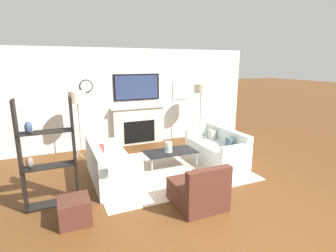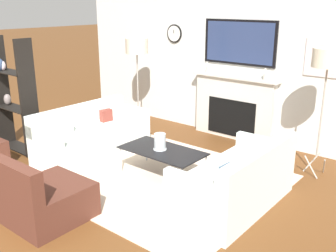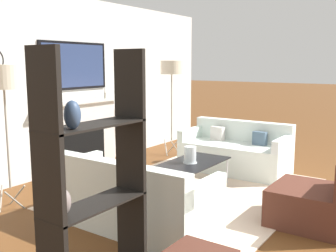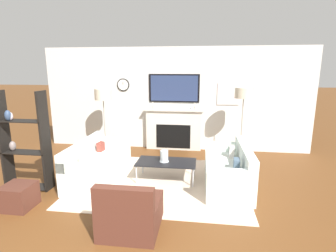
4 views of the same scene
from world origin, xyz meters
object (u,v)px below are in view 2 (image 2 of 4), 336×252
object	(u,v)px
armchair	(45,200)
floor_lamp_left	(137,47)
couch_right	(237,183)
couch_left	(91,137)
hurricane_candle	(160,143)
floor_lamp_right	(328,60)
coffee_table	(162,152)
shelf_unit	(14,97)

from	to	relation	value
armchair	floor_lamp_left	world-z (taller)	floor_lamp_left
couch_right	armchair	distance (m)	2.15
armchair	couch_left	bearing A→B (deg)	125.27
couch_right	hurricane_candle	bearing A→B (deg)	176.22
armchair	floor_lamp_right	bearing A→B (deg)	59.10
couch_right	floor_lamp_left	bearing A→B (deg)	153.54
coffee_table	floor_lamp_right	xyz separation A→B (m)	(1.59, 1.39, 1.22)
coffee_table	shelf_unit	bearing A→B (deg)	-164.74
couch_left	couch_right	size ratio (longest dim) A/B	1.09
armchair	hurricane_candle	world-z (taller)	armchair
couch_left	floor_lamp_right	size ratio (longest dim) A/B	1.03
armchair	floor_lamp_right	xyz separation A→B (m)	(1.83, 3.07, 1.33)
floor_lamp_left	couch_left	bearing A→B (deg)	-75.00
coffee_table	shelf_unit	world-z (taller)	shelf_unit
hurricane_candle	floor_lamp_left	world-z (taller)	floor_lamp_left
couch_right	armchair	xyz separation A→B (m)	(-1.44, -1.59, -0.04)
coffee_table	hurricane_candle	world-z (taller)	hurricane_candle
floor_lamp_left	shelf_unit	size ratio (longest dim) A/B	0.94
floor_lamp_left	armchair	bearing A→B (deg)	-63.62
couch_left	floor_lamp_right	world-z (taller)	floor_lamp_right
floor_lamp_right	couch_right	bearing A→B (deg)	-104.99
couch_left	coffee_table	world-z (taller)	couch_left
armchair	floor_lamp_left	size ratio (longest dim) A/B	0.49
coffee_table	couch_right	bearing A→B (deg)	-4.01
hurricane_candle	floor_lamp_left	size ratio (longest dim) A/B	0.13
couch_left	armchair	bearing A→B (deg)	-54.73
couch_left	coffee_table	xyz separation A→B (m)	(1.37, 0.08, 0.08)
couch_left	floor_lamp_left	world-z (taller)	floor_lamp_left
couch_right	couch_left	bearing A→B (deg)	-179.99
coffee_table	hurricane_candle	bearing A→B (deg)	-177.03
couch_left	armchair	xyz separation A→B (m)	(1.13, -1.59, -0.03)
couch_right	floor_lamp_left	world-z (taller)	floor_lamp_left
hurricane_candle	floor_lamp_right	world-z (taller)	floor_lamp_right
coffee_table	armchair	bearing A→B (deg)	-98.37
hurricane_candle	shelf_unit	world-z (taller)	shelf_unit
couch_right	floor_lamp_right	world-z (taller)	floor_lamp_right
coffee_table	shelf_unit	distance (m)	2.61
armchair	shelf_unit	distance (m)	2.52
armchair	shelf_unit	bearing A→B (deg)	155.72
couch_right	floor_lamp_right	size ratio (longest dim) A/B	0.94
hurricane_candle	floor_lamp_left	bearing A→B (deg)	141.12
armchair	hurricane_candle	distance (m)	1.70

